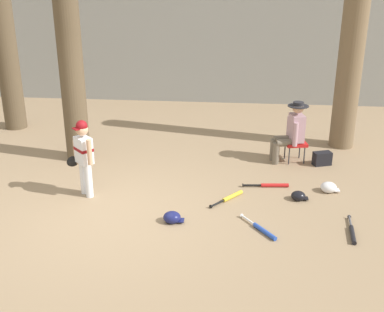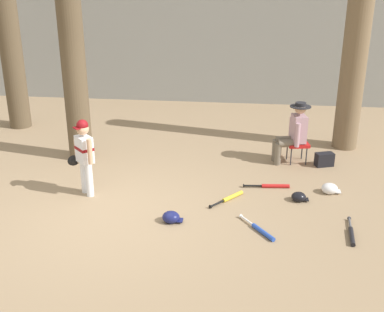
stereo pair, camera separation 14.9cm
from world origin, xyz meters
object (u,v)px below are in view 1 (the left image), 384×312
Objects in this scene: tree_near_player at (67,16)px; batting_helmet_black at (298,196)px; tree_behind_spectator at (352,49)px; seated_spectator at (291,130)px; bat_black_composite at (352,233)px; batting_helmet_navy at (172,217)px; folding_stool at (295,144)px; handbag_beside_stool at (322,158)px; batting_helmet_white at (329,187)px; young_ballplayer at (83,153)px; bat_yellow_trainer at (230,197)px; bat_blue_youth at (262,230)px; bat_red_barrel at (271,185)px.

batting_helmet_black is (4.17, -1.47, -2.68)m from tree_near_player.
tree_behind_spectator is 17.03× the size of batting_helmet_black.
seated_spectator reaches higher than bat_black_composite.
seated_spectator is 3.34m from batting_helmet_navy.
seated_spectator is (-0.10, -0.02, 0.28)m from folding_stool.
folding_stool is at bearing 165.02° from handbag_beside_stool.
batting_helmet_white is at bearing -67.73° from seated_spectator.
young_ballplayer reaches higher than batting_helmet_black.
tree_near_player is 5.53m from batting_helmet_white.
bat_black_composite is 2.81× the size of batting_helmet_black.
bat_black_composite is at bearing -89.03° from handbag_beside_stool.
young_ballplayer is at bearing -178.22° from bat_yellow_trainer.
bat_black_composite is (0.66, -2.76, -0.61)m from seated_spectator.
batting_helmet_navy is (-2.50, -1.31, -0.00)m from batting_helmet_white.
bat_yellow_trainer is at bearing 115.42° from bat_blue_youth.
tree_near_player is at bearing 160.64° from batting_helmet_black.
bat_red_barrel is at bearing 132.39° from batting_helmet_black.
batting_helmet_white reaches higher than batting_helmet_black.
batting_helmet_white is (0.55, -1.34, -0.56)m from seated_spectator.
batting_helmet_black is (-0.09, -1.72, -0.29)m from folding_stool.
tree_near_player reaches higher than bat_yellow_trainer.
folding_stool reaches higher than bat_red_barrel.
batting_helmet_navy is (-2.57, -2.53, -0.05)m from handbag_beside_stool.
bat_blue_youth is at bearing -119.84° from batting_helmet_black.
handbag_beside_stool is 1.05× the size of batting_helmet_white.
seated_spectator is at bearing 103.42° from bat_black_composite.
young_ballplayer is 2.51m from bat_yellow_trainer.
batting_helmet_navy is at bearing -26.81° from young_ballplayer.
handbag_beside_stool is at bearing 47.69° from bat_red_barrel.
tree_behind_spectator is 5.93× the size of bat_red_barrel.
bat_red_barrel is (-0.41, -1.25, -0.61)m from seated_spectator.
bat_black_composite is at bearing -78.57° from folding_stool.
batting_helmet_navy is at bearing -154.20° from batting_helmet_black.
bat_blue_youth is at bearing -178.07° from bat_black_composite.
seated_spectator is (-1.18, -1.02, -1.40)m from tree_behind_spectator.
handbag_beside_stool is at bearing 65.23° from bat_blue_youth.
tree_behind_spectator is at bearing 13.26° from tree_near_player.
tree_behind_spectator is 2.10m from seated_spectator.
tree_near_player is 4.23m from batting_helmet_navy.
batting_helmet_navy is (-0.84, -0.86, 0.04)m from bat_yellow_trainer.
handbag_beside_stool is 2.96m from bat_blue_youth.
batting_helmet_black is at bearing -113.25° from tree_behind_spectator.
young_ballplayer is 1.87m from batting_helmet_navy.
seated_spectator is at bearing 53.63° from batting_helmet_navy.
tree_behind_spectator reaches higher than folding_stool.
tree_near_player is 18.60× the size of handbag_beside_stool.
tree_behind_spectator is 14.74× the size of batting_helmet_white.
handbag_beside_stool is at bearing -14.98° from folding_stool.
batting_helmet_navy is at bearing -152.35° from batting_helmet_white.
tree_behind_spectator is (5.34, 1.26, -0.71)m from tree_near_player.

